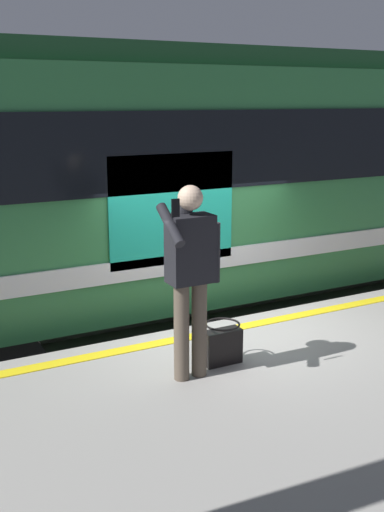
{
  "coord_description": "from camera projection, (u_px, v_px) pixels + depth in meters",
  "views": [
    {
      "loc": [
        3.31,
        5.74,
        3.49
      ],
      "look_at": [
        0.46,
        0.3,
        1.9
      ],
      "focal_mm": 42.92,
      "sensor_mm": 36.0,
      "label": 1
    }
  ],
  "objects": [
    {
      "name": "handbag",
      "position": [
        222.0,
        344.0,
        5.87
      ],
      "size": [
        0.38,
        0.34,
        0.41
      ],
      "color": "black",
      "rests_on": "platform"
    },
    {
      "name": "platform",
      "position": [
        344.0,
        457.0,
        5.25
      ],
      "size": [
        16.3,
        4.47,
        1.0
      ],
      "primitive_type": "cube",
      "color": "gray",
      "rests_on": "ground"
    },
    {
      "name": "passenger",
      "position": [
        190.0,
        267.0,
        5.38
      ],
      "size": [
        0.57,
        0.55,
        1.77
      ],
      "color": "brown",
      "rests_on": "platform"
    },
    {
      "name": "track_rail_far",
      "position": [
        130.0,
        323.0,
        9.57
      ],
      "size": [
        21.19,
        0.08,
        0.16
      ],
      "primitive_type": "cube",
      "color": "slate",
      "rests_on": "ground"
    },
    {
      "name": "safety_line",
      "position": [
        229.0,
        329.0,
        6.78
      ],
      "size": [
        15.97,
        0.16,
        0.01
      ],
      "primitive_type": "cube",
      "color": "yellow",
      "rests_on": "platform"
    },
    {
      "name": "ground_plane",
      "position": [
        215.0,
        400.0,
        7.29
      ],
      "size": [
        24.45,
        24.45,
        0.0
      ],
      "primitive_type": "plane",
      "color": "#4C4742"
    },
    {
      "name": "track_rail_near",
      "position": [
        169.0,
        356.0,
        8.34
      ],
      "size": [
        21.19,
        0.08,
        0.16
      ],
      "primitive_type": "cube",
      "color": "slate",
      "rests_on": "ground"
    },
    {
      "name": "train_carriage",
      "position": [
        260.0,
        166.0,
        9.18
      ],
      "size": [
        12.57,
        3.02,
        3.93
      ],
      "color": "#2D723F",
      "rests_on": "ground"
    }
  ]
}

